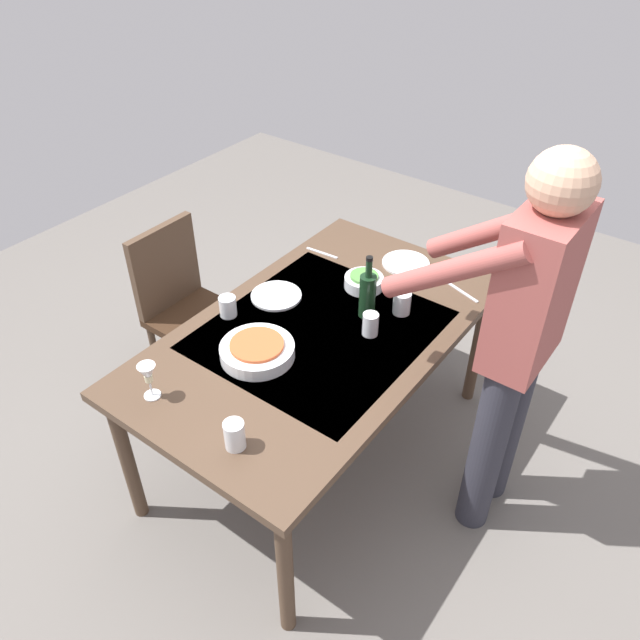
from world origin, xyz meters
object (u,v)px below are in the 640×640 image
Objects in this scene: person_server at (517,336)px; water_cup_far_right at (402,303)px; water_cup_near_right at (370,324)px; dinner_plate_near at (406,263)px; dining_table at (320,342)px; wine_bottle at (368,294)px; serving_bowl_pasta at (257,350)px; water_cup_near_left at (235,435)px; water_cup_far_left at (228,306)px; side_bowl_salad at (364,281)px; wine_glass_left at (148,375)px; dinner_plate_far at (276,296)px; chair_near at (183,300)px.

water_cup_far_right is (-0.12, -0.54, -0.15)m from person_server.
water_cup_near_right is 0.44× the size of dinner_plate_near.
wine_bottle is (-0.20, 0.10, 0.18)m from dining_table.
person_server is 7.34× the size of dinner_plate_near.
serving_bowl_pasta is 1.30× the size of dinner_plate_near.
wine_bottle is 0.14m from water_cup_near_right.
water_cup_near_left is at bearing -3.66° from water_cup_far_right.
serving_bowl_pasta is (0.49, -0.20, -0.08)m from wine_bottle.
water_cup_near_left reaches higher than water_cup_far_right.
water_cup_far_left is (-0.53, -0.53, -0.01)m from water_cup_near_left.
water_cup_far_left is (0.26, -0.57, -0.00)m from water_cup_near_right.
water_cup_far_right is 0.57× the size of side_bowl_salad.
wine_bottle reaches higher than water_cup_near_right.
dining_table is at bearing 159.15° from wine_glass_left.
wine_bottle is 0.44m from dinner_plate_far.
water_cup_far_left reaches higher than dinner_plate_far.
dinner_plate_near is at bearing -152.49° from water_cup_far_right.
dinner_plate_far is (-0.07, 0.58, 0.23)m from chair_near.
serving_bowl_pasta is 1.30× the size of dinner_plate_far.
person_server is 9.38× the size of side_bowl_salad.
wine_bottle is at bearing 157.79° from wine_glass_left.
water_cup_near_right is 0.62m from water_cup_far_left.
wine_bottle is 0.60m from water_cup_far_left.
water_cup_near_right is (-0.10, 1.06, 0.28)m from chair_near.
person_server is 16.59× the size of water_cup_far_right.
wine_bottle reaches higher than wine_glass_left.
dinner_plate_near is (-0.47, -0.73, -0.20)m from person_server.
dining_table is 18.42× the size of water_cup_far_left.
chair_near reaches higher than water_cup_far_right.
water_cup_far_left is at bearing -134.84° from water_cup_near_left.
person_server reaches higher than dining_table.
dinner_plate_near is at bearing -122.70° from person_server.
water_cup_far_left is 0.51× the size of side_bowl_salad.
side_bowl_salad is (-0.53, 0.36, -0.01)m from water_cup_far_left.
side_bowl_salad is at bearing 173.84° from serving_bowl_pasta.
water_cup_near_left is 0.61× the size of side_bowl_salad.
serving_bowl_pasta is at bearing 29.46° from dinner_plate_far.
chair_near is 9.92× the size of water_cup_far_left.
person_server is (-0.19, 0.76, 0.27)m from dining_table.
wine_bottle is 0.23m from side_bowl_salad.
person_server is 15.44× the size of water_cup_near_left.
dinner_plate_far is at bearing 96.98° from chair_near.
water_cup_far_right is (-0.47, 0.59, 0.01)m from water_cup_far_left.
water_cup_near_left reaches higher than water_cup_near_right.
water_cup_near_left is (0.68, 0.15, 0.12)m from dining_table.
wine_glass_left is 1.09m from side_bowl_salad.
water_cup_near_left is (0.68, 1.03, 0.28)m from chair_near.
dining_table is 16.75× the size of water_cup_near_right.
person_server is 0.88m from dinner_plate_near.
person_server reaches higher than chair_near.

